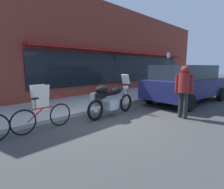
{
  "coord_description": "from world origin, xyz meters",
  "views": [
    {
      "loc": [
        -3.95,
        -4.0,
        1.71
      ],
      "look_at": [
        0.67,
        0.49,
        0.7
      ],
      "focal_mm": 28.92,
      "sensor_mm": 36.0,
      "label": 1
    }
  ],
  "objects_px": {
    "parked_minivan": "(187,83)",
    "parking_sign_pole": "(168,68)",
    "parked_bicycle": "(43,117)",
    "touring_motorcycle": "(109,99)",
    "pedestrian_walking": "(184,86)",
    "sandwich_board_sign": "(40,98)"
  },
  "relations": [
    {
      "from": "parked_minivan",
      "to": "parking_sign_pole",
      "type": "relative_size",
      "value": 2.02
    },
    {
      "from": "parked_bicycle",
      "to": "parked_minivan",
      "type": "distance_m",
      "value": 6.64
    },
    {
      "from": "touring_motorcycle",
      "to": "pedestrian_walking",
      "type": "relative_size",
      "value": 1.31
    },
    {
      "from": "parked_bicycle",
      "to": "pedestrian_walking",
      "type": "height_order",
      "value": "pedestrian_walking"
    },
    {
      "from": "touring_motorcycle",
      "to": "pedestrian_walking",
      "type": "xyz_separation_m",
      "value": [
        1.53,
        -1.93,
        0.47
      ]
    },
    {
      "from": "parked_bicycle",
      "to": "parking_sign_pole",
      "type": "xyz_separation_m",
      "value": [
        9.02,
        1.08,
        1.24
      ]
    },
    {
      "from": "pedestrian_walking",
      "to": "parking_sign_pole",
      "type": "bearing_deg",
      "value": 32.14
    },
    {
      "from": "pedestrian_walking",
      "to": "sandwich_board_sign",
      "type": "xyz_separation_m",
      "value": [
        -3.08,
        3.86,
        -0.49
      ]
    },
    {
      "from": "parked_minivan",
      "to": "pedestrian_walking",
      "type": "bearing_deg",
      "value": -159.91
    },
    {
      "from": "parked_bicycle",
      "to": "sandwich_board_sign",
      "type": "bearing_deg",
      "value": 67.35
    },
    {
      "from": "touring_motorcycle",
      "to": "sandwich_board_sign",
      "type": "relative_size",
      "value": 2.41
    },
    {
      "from": "touring_motorcycle",
      "to": "parking_sign_pole",
      "type": "bearing_deg",
      "value": 11.41
    },
    {
      "from": "parked_bicycle",
      "to": "pedestrian_walking",
      "type": "relative_size",
      "value": 0.97
    },
    {
      "from": "parked_minivan",
      "to": "pedestrian_walking",
      "type": "relative_size",
      "value": 2.92
    },
    {
      "from": "touring_motorcycle",
      "to": "parked_minivan",
      "type": "distance_m",
      "value": 4.39
    },
    {
      "from": "sandwich_board_sign",
      "to": "touring_motorcycle",
      "type": "bearing_deg",
      "value": -51.25
    },
    {
      "from": "parking_sign_pole",
      "to": "parked_bicycle",
      "type": "bearing_deg",
      "value": -173.17
    },
    {
      "from": "pedestrian_walking",
      "to": "touring_motorcycle",
      "type": "bearing_deg",
      "value": 128.38
    },
    {
      "from": "sandwich_board_sign",
      "to": "parked_minivan",
      "type": "bearing_deg",
      "value": -26.12
    },
    {
      "from": "parked_bicycle",
      "to": "sandwich_board_sign",
      "type": "relative_size",
      "value": 1.8
    },
    {
      "from": "touring_motorcycle",
      "to": "parked_bicycle",
      "type": "relative_size",
      "value": 1.34
    },
    {
      "from": "touring_motorcycle",
      "to": "parking_sign_pole",
      "type": "relative_size",
      "value": 0.9
    }
  ]
}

